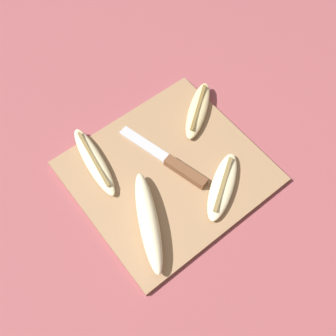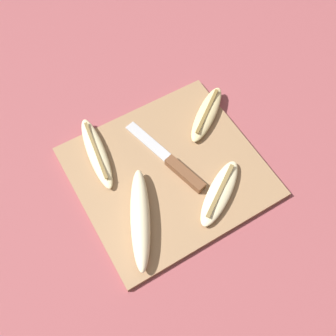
{
  "view_description": "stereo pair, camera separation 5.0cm",
  "coord_description": "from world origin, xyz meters",
  "px_view_note": "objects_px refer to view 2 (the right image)",
  "views": [
    {
      "loc": [
        -0.23,
        -0.29,
        0.71
      ],
      "look_at": [
        0.0,
        0.0,
        0.02
      ],
      "focal_mm": 42.0,
      "sensor_mm": 36.0,
      "label": 1
    },
    {
      "loc": [
        -0.19,
        -0.32,
        0.71
      ],
      "look_at": [
        0.0,
        0.0,
        0.02
      ],
      "focal_mm": 42.0,
      "sensor_mm": 36.0,
      "label": 2
    }
  ],
  "objects_px": {
    "knife": "(177,168)",
    "banana_cream_curved": "(97,152)",
    "banana_bright_far": "(140,218)",
    "banana_pale_long": "(220,193)",
    "banana_mellow_near": "(207,114)"
  },
  "relations": [
    {
      "from": "banana_bright_far",
      "to": "banana_cream_curved",
      "type": "bearing_deg",
      "value": 92.37
    },
    {
      "from": "banana_bright_far",
      "to": "banana_pale_long",
      "type": "bearing_deg",
      "value": -10.39
    },
    {
      "from": "banana_bright_far",
      "to": "banana_cream_curved",
      "type": "xyz_separation_m",
      "value": [
        -0.01,
        0.17,
        -0.01
      ]
    },
    {
      "from": "knife",
      "to": "banana_pale_long",
      "type": "bearing_deg",
      "value": -79.82
    },
    {
      "from": "banana_bright_far",
      "to": "banana_cream_curved",
      "type": "height_order",
      "value": "banana_bright_far"
    },
    {
      "from": "banana_pale_long",
      "to": "banana_mellow_near",
      "type": "distance_m",
      "value": 0.19
    },
    {
      "from": "banana_bright_far",
      "to": "banana_mellow_near",
      "type": "relative_size",
      "value": 1.33
    },
    {
      "from": "banana_bright_far",
      "to": "banana_cream_curved",
      "type": "relative_size",
      "value": 1.09
    },
    {
      "from": "knife",
      "to": "banana_cream_curved",
      "type": "relative_size",
      "value": 1.2
    },
    {
      "from": "banana_mellow_near",
      "to": "banana_cream_curved",
      "type": "bearing_deg",
      "value": 172.23
    },
    {
      "from": "knife",
      "to": "banana_cream_curved",
      "type": "xyz_separation_m",
      "value": [
        -0.12,
        0.11,
        0.0
      ]
    },
    {
      "from": "knife",
      "to": "banana_pale_long",
      "type": "distance_m",
      "value": 0.1
    },
    {
      "from": "knife",
      "to": "banana_bright_far",
      "type": "bearing_deg",
      "value": -167.23
    },
    {
      "from": "knife",
      "to": "banana_mellow_near",
      "type": "distance_m",
      "value": 0.15
    },
    {
      "from": "banana_bright_far",
      "to": "banana_cream_curved",
      "type": "distance_m",
      "value": 0.17
    }
  ]
}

